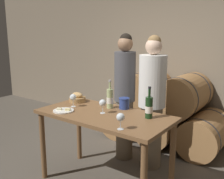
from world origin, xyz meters
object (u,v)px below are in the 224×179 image
Objects in this scene: person_left at (125,95)px; blue_crock at (124,103)px; tasting_table at (104,124)px; wine_bottle_red at (149,107)px; wine_glass_far_left at (73,98)px; cheese_plate at (63,111)px; bread_basket at (77,98)px; wine_glass_left at (103,103)px; wine_bottle_white at (110,98)px; person_right at (152,102)px; wine_glass_center at (121,118)px.

person_left is 0.52m from blue_crock.
wine_bottle_red is at bearing 18.07° from tasting_table.
tasting_table is 0.53m from wine_glass_far_left.
person_left reaches higher than cheese_plate.
bread_basket is 0.61m from wine_glass_left.
person_right is at bearing 59.86° from wine_bottle_white.
tasting_table is 0.50m from cheese_plate.
bread_basket reaches higher than cheese_plate.
person_right is 13.18× the size of blue_crock.
blue_crock is 0.68m from bread_basket.
wine_bottle_white is 2.15× the size of wine_glass_far_left.
wine_bottle_red is at bearing 21.96° from cheese_plate.
tasting_table is 0.77m from person_left.
person_left is (-0.21, 0.73, 0.17)m from tasting_table.
blue_crock is at bearing 75.58° from tasting_table.
wine_glass_left and wine_glass_center have the same top height.
wine_bottle_white is at bearing 173.81° from wine_bottle_red.
tasting_table is 0.65m from bread_basket.
wine_glass_center reaches higher than tasting_table.
person_right is (0.42, -0.00, -0.04)m from person_left.
wine_bottle_red is 1.60× the size of bread_basket.
wine_glass_center is (0.63, -1.02, 0.07)m from person_left.
wine_glass_center is at bearing -33.89° from wine_glass_left.
wine_bottle_white reaches higher than wine_bottle_red.
wine_bottle_white is 1.60× the size of bread_basket.
person_right is at bearing 73.44° from tasting_table.
cheese_plate is (0.17, -0.41, -0.04)m from bread_basket.
wine_bottle_white reaches higher than wine_glass_left.
wine_glass_left reaches higher than tasting_table.
wine_bottle_white is at bearing 2.29° from bread_basket.
blue_crock is (0.28, -0.43, 0.03)m from person_left.
bread_basket is (-0.52, -0.02, -0.07)m from wine_bottle_white.
wine_bottle_red is (0.26, -0.57, 0.11)m from person_right.
tasting_table is 9.55× the size of wine_glass_center.
person_right reaches higher than wine_glass_left.
tasting_table is 9.55× the size of wine_glass_far_left.
person_right is at bearing 55.41° from cheese_plate.
person_right is 10.94× the size of wine_glass_far_left.
person_left is 5.14× the size of wine_bottle_white.
wine_glass_far_left reaches higher than blue_crock.
person_left reaches higher than blue_crock.
tasting_table is at bearing -161.93° from wine_bottle_red.
person_left reaches higher than wine_bottle_red.
wine_bottle_red is 0.99m from cheese_plate.
wine_bottle_white is 0.52m from bread_basket.
cheese_plate is 1.50× the size of wine_glass_center.
bread_basket is 1.14m from wine_glass_center.
blue_crock is 0.62× the size of bread_basket.
wine_glass_left is at bearing 146.11° from wine_glass_center.
wine_glass_left is (0.45, 0.01, 0.00)m from wine_glass_far_left.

